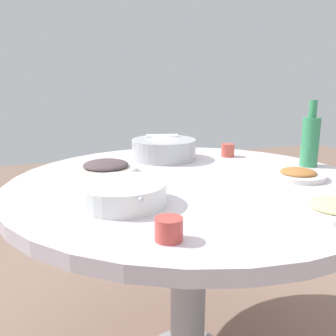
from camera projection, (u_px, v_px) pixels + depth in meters
The scene contains 9 objects.
round_dining_table at pixel (189, 208), 1.39m from camera, with size 1.30×1.30×0.77m.
rice_bowl at pixel (164, 149), 1.70m from camera, with size 0.29×0.29×0.10m.
soup_bowl at pixel (121, 194), 1.10m from camera, with size 0.27×0.29×0.06m.
dish_tofu_braise at pixel (298, 174), 1.38m from camera, with size 0.20×0.20×0.04m.
dish_eggplant at pixel (106, 167), 1.47m from camera, with size 0.24×0.24×0.05m.
dish_noodles at pixel (336, 208), 1.03m from camera, with size 0.23×0.23×0.04m.
green_bottle at pixel (310, 140), 1.55m from camera, with size 0.07×0.07×0.27m.
tea_cup_near at pixel (228, 150), 1.76m from camera, with size 0.06×0.06×0.06m, color #C14B3D.
tea_cup_far at pixel (169, 229), 0.86m from camera, with size 0.07×0.07×0.05m, color #C5443D.
Camera 1 is at (-0.50, -1.22, 1.14)m, focal length 40.34 mm.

